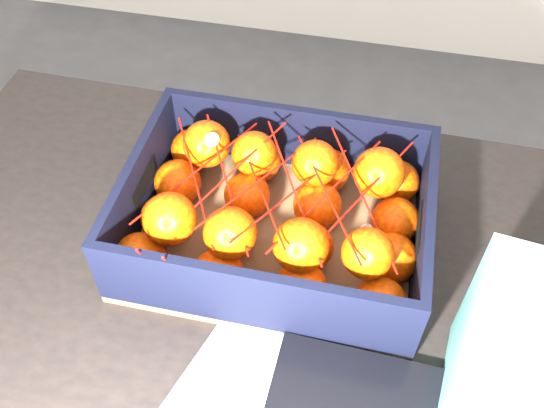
# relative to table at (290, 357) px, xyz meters

# --- Properties ---
(table) EXTENTS (1.21, 0.81, 0.75)m
(table) POSITION_rel_table_xyz_m (0.00, 0.00, 0.00)
(table) COLOR black
(table) RESTS_ON ground
(produce_crate) EXTENTS (0.40, 0.30, 0.12)m
(produce_crate) POSITION_rel_table_xyz_m (-0.05, 0.12, 0.14)
(produce_crate) COLOR brown
(produce_crate) RESTS_ON table
(clementine_heap) EXTENTS (0.38, 0.28, 0.12)m
(clementine_heap) POSITION_rel_table_xyz_m (-0.05, 0.12, 0.16)
(clementine_heap) COLOR #ED4304
(clementine_heap) RESTS_ON produce_crate
(mesh_net) EXTENTS (0.33, 0.26, 0.09)m
(mesh_net) POSITION_rel_table_xyz_m (-0.06, 0.11, 0.21)
(mesh_net) COLOR #B60F06
(mesh_net) RESTS_ON clementine_heap
(retail_carton) EXTENTS (0.10, 0.14, 0.19)m
(retail_carton) POSITION_rel_table_xyz_m (0.23, -0.03, 0.20)
(retail_carton) COLOR white
(retail_carton) RESTS_ON table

